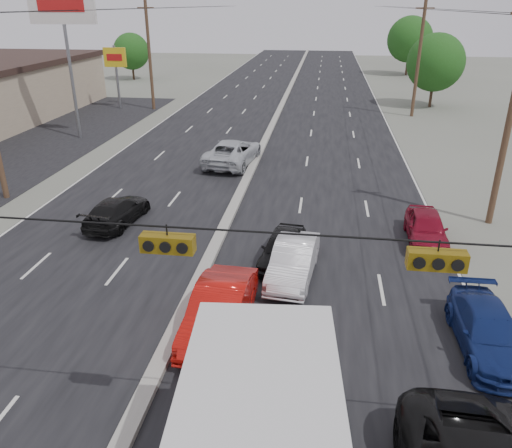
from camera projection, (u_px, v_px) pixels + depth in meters
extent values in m
plane|color=#606356|center=(124.00, 443.00, 11.98)|extent=(200.00, 200.00, 0.00)
cube|color=black|center=(267.00, 138.00, 39.15)|extent=(20.00, 160.00, 0.02)
cube|color=gray|center=(267.00, 137.00, 39.11)|extent=(0.50, 160.00, 0.20)
cube|color=black|center=(30.00, 147.00, 36.71)|extent=(10.00, 42.00, 0.02)
cylinder|color=#422D1E|center=(150.00, 57.00, 47.72)|extent=(0.30, 0.30, 10.00)
cube|color=#422D1E|center=(146.00, 8.00, 45.98)|extent=(1.60, 0.12, 0.12)
cylinder|color=#422D1E|center=(510.00, 119.00, 22.00)|extent=(0.30, 0.30, 10.00)
cylinder|color=#422D1E|center=(419.00, 60.00, 44.65)|extent=(0.30, 0.30, 10.00)
cube|color=#422D1E|center=(425.00, 8.00, 42.91)|extent=(1.60, 0.12, 0.12)
cylinder|color=black|center=(91.00, 223.00, 9.63)|extent=(25.00, 0.04, 0.04)
cube|color=#72590C|center=(168.00, 243.00, 9.58)|extent=(1.05, 0.30, 0.35)
cube|color=#72590C|center=(437.00, 260.00, 8.97)|extent=(1.05, 0.30, 0.35)
cylinder|color=slate|center=(70.00, 65.00, 36.89)|extent=(0.24, 0.24, 11.00)
cube|color=silver|center=(61.00, 5.00, 35.25)|extent=(5.00, 0.25, 2.50)
cylinder|color=slate|center=(117.00, 78.00, 48.96)|extent=(0.24, 0.24, 6.00)
cube|color=gold|center=(115.00, 57.00, 48.19)|extent=(2.20, 0.25, 1.80)
cylinder|color=#382619|center=(133.00, 72.00, 68.60)|extent=(0.28, 0.28, 2.16)
sphere|color=#1D4512|center=(131.00, 51.00, 67.53)|extent=(4.80, 4.80, 4.80)
cylinder|color=#382619|center=(431.00, 94.00, 50.39)|extent=(0.28, 0.28, 2.52)
sphere|color=#1D4512|center=(436.00, 62.00, 49.14)|extent=(5.60, 5.60, 5.60)
cylinder|color=#382619|center=(407.00, 65.00, 72.84)|extent=(0.28, 0.28, 2.88)
sphere|color=#1D4512|center=(410.00, 39.00, 71.41)|extent=(6.40, 6.40, 6.40)
cube|color=silver|center=(266.00, 372.00, 12.26)|extent=(2.80, 2.29, 1.98)
cylinder|color=black|center=(219.00, 406.00, 12.42)|extent=(0.41, 1.01, 0.99)
cylinder|color=black|center=(312.00, 409.00, 12.31)|extent=(0.41, 1.01, 0.99)
imported|color=#B5100B|center=(220.00, 310.00, 15.81)|extent=(1.88, 4.76, 1.54)
imported|color=black|center=(283.00, 249.00, 20.02)|extent=(2.00, 4.00, 1.31)
imported|color=silver|center=(293.00, 261.00, 18.94)|extent=(1.93, 4.42, 1.41)
imported|color=navy|center=(488.00, 332.00, 14.98)|extent=(1.86, 4.45, 1.29)
imported|color=maroon|center=(426.00, 228.00, 21.79)|extent=(1.78, 4.09, 1.37)
imported|color=black|center=(117.00, 211.00, 23.69)|extent=(2.21, 4.53, 1.27)
imported|color=#BABEC2|center=(233.00, 152.00, 32.39)|extent=(3.43, 6.14, 1.62)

